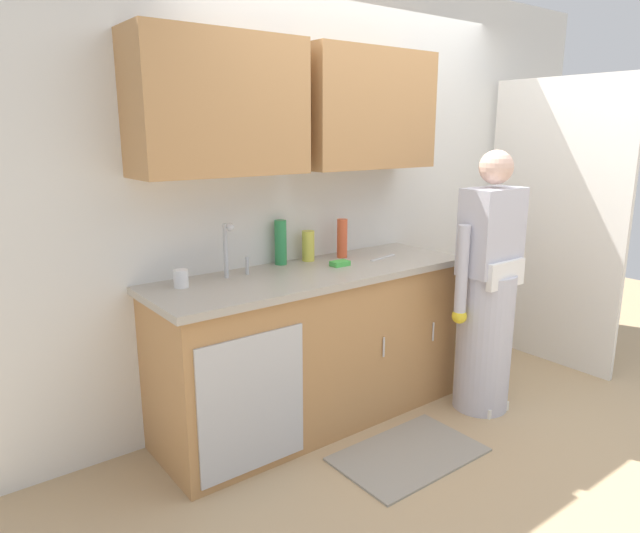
# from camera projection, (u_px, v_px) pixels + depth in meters

# --- Properties ---
(ground_plane) EXTENTS (9.00, 9.00, 0.00)m
(ground_plane) POSITION_uv_depth(u_px,v_px,m) (461.00, 437.00, 3.28)
(ground_plane) COLOR tan
(kitchen_wall_with_uppers) EXTENTS (4.80, 0.44, 2.70)m
(kitchen_wall_with_uppers) POSITION_uv_depth(u_px,v_px,m) (337.00, 171.00, 3.62)
(kitchen_wall_with_uppers) COLOR silver
(kitchen_wall_with_uppers) RESTS_ON ground
(closet_door_panel) EXTENTS (0.04, 1.10, 2.10)m
(closet_door_panel) POSITION_uv_depth(u_px,v_px,m) (553.00, 224.00, 4.20)
(closet_door_panel) COLOR silver
(closet_door_panel) RESTS_ON ground
(counter_cabinet) EXTENTS (1.90, 0.62, 0.90)m
(counter_cabinet) POSITION_uv_depth(u_px,v_px,m) (313.00, 350.00, 3.39)
(counter_cabinet) COLOR #B27F4C
(counter_cabinet) RESTS_ON ground
(countertop) EXTENTS (1.96, 0.66, 0.04)m
(countertop) POSITION_uv_depth(u_px,v_px,m) (313.00, 274.00, 3.28)
(countertop) COLOR #A8A093
(countertop) RESTS_ON counter_cabinet
(sink) EXTENTS (0.50, 0.36, 0.35)m
(sink) POSITION_uv_depth(u_px,v_px,m) (246.00, 285.00, 3.03)
(sink) COLOR #B7BABF
(sink) RESTS_ON counter_cabinet
(person_at_sink) EXTENTS (0.55, 0.34, 1.62)m
(person_at_sink) POSITION_uv_depth(u_px,v_px,m) (487.00, 303.00, 3.49)
(person_at_sink) COLOR white
(person_at_sink) RESTS_ON ground
(floor_mat) EXTENTS (0.80, 0.50, 0.01)m
(floor_mat) POSITION_uv_depth(u_px,v_px,m) (409.00, 454.00, 3.09)
(floor_mat) COLOR gray
(floor_mat) RESTS_ON ground
(bottle_cleaner_spray) EXTENTS (0.07, 0.07, 0.27)m
(bottle_cleaner_spray) POSITION_uv_depth(u_px,v_px,m) (281.00, 242.00, 3.39)
(bottle_cleaner_spray) COLOR #2D8C4C
(bottle_cleaner_spray) RESTS_ON countertop
(bottle_soap) EXTENTS (0.08, 0.08, 0.19)m
(bottle_soap) POSITION_uv_depth(u_px,v_px,m) (308.00, 246.00, 3.50)
(bottle_soap) COLOR #D8D14C
(bottle_soap) RESTS_ON countertop
(bottle_dish_liquid) EXTENTS (0.07, 0.07, 0.25)m
(bottle_dish_liquid) POSITION_uv_depth(u_px,v_px,m) (342.00, 238.00, 3.59)
(bottle_dish_liquid) COLOR #E05933
(bottle_dish_liquid) RESTS_ON countertop
(cup_by_sink) EXTENTS (0.08, 0.08, 0.09)m
(cup_by_sink) POSITION_uv_depth(u_px,v_px,m) (181.00, 279.00, 2.91)
(cup_by_sink) COLOR white
(cup_by_sink) RESTS_ON countertop
(knife_on_counter) EXTENTS (0.24, 0.07, 0.01)m
(knife_on_counter) POSITION_uv_depth(u_px,v_px,m) (383.00, 258.00, 3.59)
(knife_on_counter) COLOR silver
(knife_on_counter) RESTS_ON countertop
(sponge) EXTENTS (0.11, 0.07, 0.03)m
(sponge) POSITION_uv_depth(u_px,v_px,m) (340.00, 263.00, 3.38)
(sponge) COLOR #4CBF4C
(sponge) RESTS_ON countertop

